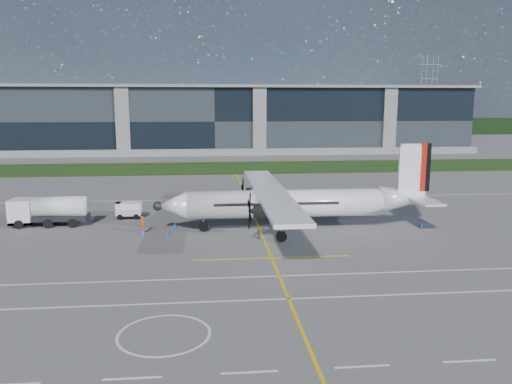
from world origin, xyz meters
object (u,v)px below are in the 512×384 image
baggage_tug (129,210)px  safety_cone_tail (421,224)px  ground_crew_person (143,223)px  safety_cone_nose_stbd (175,225)px  fuel_tanker_truck (44,211)px  safety_cone_nose_port (168,233)px  turboprop_aircraft (296,187)px  safety_cone_fwd (143,232)px  safety_cone_stbdwing (251,200)px  pylon_east (428,94)px

baggage_tug → safety_cone_tail: baggage_tug is taller
ground_crew_person → safety_cone_nose_stbd: 3.24m
safety_cone_tail → fuel_tanker_truck: bearing=173.9°
safety_cone_nose_port → turboprop_aircraft: bearing=6.6°
safety_cone_fwd → safety_cone_nose_stbd: same height
fuel_tanker_truck → safety_cone_nose_stbd: fuel_tanker_truck is taller
safety_cone_nose_stbd → safety_cone_nose_port: (-0.43, -2.94, 0.00)m
fuel_tanker_truck → safety_cone_tail: 35.83m
baggage_tug → safety_cone_stbdwing: (12.98, 6.80, -0.55)m
turboprop_aircraft → safety_cone_nose_port: size_ratio=52.57×
pylon_east → fuel_tanker_truck: size_ratio=4.04×
ground_crew_person → safety_cone_nose_stbd: bearing=-44.6°
turboprop_aircraft → safety_cone_nose_stbd: (-11.13, 1.61, -3.69)m
baggage_tug → ground_crew_person: 6.61m
turboprop_aircraft → fuel_tanker_truck: size_ratio=3.54×
pylon_east → baggage_tug: size_ratio=11.24×
safety_cone_stbdwing → fuel_tanker_truck: bearing=-155.6°
fuel_tanker_truck → safety_cone_stbdwing: size_ratio=14.86×
baggage_tug → safety_cone_fwd: 7.29m
safety_cone_fwd → safety_cone_nose_stbd: size_ratio=1.00×
pylon_east → turboprop_aircraft: pylon_east is taller
pylon_east → safety_cone_stbdwing: size_ratio=60.00×
safety_cone_nose_stbd → baggage_tug: bearing=136.9°
turboprop_aircraft → fuel_tanker_truck: turboprop_aircraft is taller
ground_crew_person → safety_cone_stbdwing: ground_crew_person is taller
turboprop_aircraft → safety_cone_stbdwing: turboprop_aircraft is taller
baggage_tug → safety_cone_nose_port: baggage_tug is taller
pylon_east → safety_cone_nose_stbd: pylon_east is taller
safety_cone_stbdwing → safety_cone_tail: bearing=-41.0°
ground_crew_person → safety_cone_tail: ground_crew_person is taller
pylon_east → safety_cone_nose_port: pylon_east is taller
pylon_east → safety_cone_nose_port: (-90.27, -148.84, -14.75)m
safety_cone_fwd → safety_cone_nose_port: 2.32m
baggage_tug → safety_cone_nose_stbd: baggage_tug is taller
fuel_tanker_truck → safety_cone_tail: fuel_tanker_truck is taller
safety_cone_stbdwing → safety_cone_nose_stbd: 13.96m
pylon_east → safety_cone_fwd: size_ratio=60.00×
safety_cone_fwd → safety_cone_nose_port: (2.25, -0.58, 0.00)m
fuel_tanker_truck → safety_cone_nose_stbd: size_ratio=14.86×
turboprop_aircraft → ground_crew_person: bearing=-179.7°
baggage_tug → safety_cone_fwd: size_ratio=5.34×
turboprop_aircraft → safety_cone_nose_port: (-11.56, -1.33, -3.69)m
safety_cone_stbdwing → safety_cone_tail: size_ratio=1.00×
safety_cone_nose_port → fuel_tanker_truck: bearing=157.3°
safety_cone_stbdwing → safety_cone_nose_port: same height
baggage_tug → safety_cone_tail: (28.06, -6.29, -0.55)m
safety_cone_nose_port → safety_cone_stbdwing: bearing=59.2°
fuel_tanker_truck → safety_cone_nose_stbd: bearing=-9.4°
baggage_tug → safety_cone_nose_port: (4.45, -7.51, -0.55)m
safety_cone_tail → safety_cone_fwd: (-25.86, -0.64, 0.00)m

